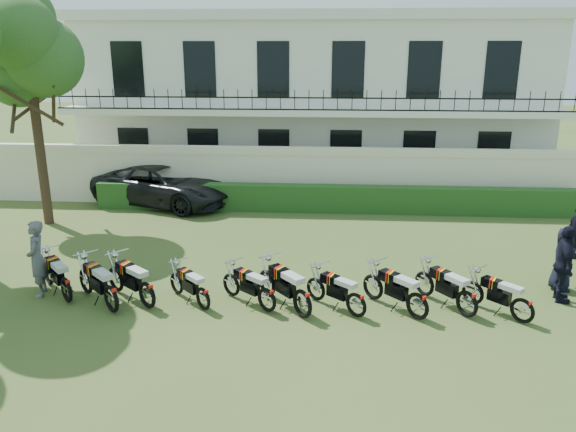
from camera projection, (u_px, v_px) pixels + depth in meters
name	position (u px, v px, depth m)	size (l,w,h in m)	color
ground	(295.00, 289.00, 14.40)	(100.00, 100.00, 0.00)	#324F1F
perimeter_wall	(308.00, 176.00, 21.71)	(30.00, 0.35, 2.30)	beige
hedge	(333.00, 199.00, 21.07)	(18.00, 0.60, 1.00)	#244418
building	(313.00, 97.00, 26.67)	(20.40, 9.60, 7.40)	white
tree_west_near	(28.00, 49.00, 18.10)	(3.40, 3.20, 7.90)	#473323
motorcycle_0	(66.00, 284.00, 13.47)	(1.44, 1.50, 1.08)	black
motorcycle_1	(111.00, 292.00, 12.93)	(1.57, 1.51, 1.13)	black
motorcycle_2	(147.00, 289.00, 13.16)	(1.64, 1.36, 1.11)	black
motorcycle_3	(203.00, 293.00, 13.08)	(1.31, 1.29, 0.96)	black
motorcycle_4	(267.00, 294.00, 12.99)	(1.48, 1.24, 1.00)	black
motorcycle_5	(302.00, 297.00, 12.68)	(1.43, 1.68, 1.15)	black
motorcycle_6	(356.00, 299.00, 12.73)	(1.43, 1.27, 1.00)	black
motorcycle_7	(418.00, 300.00, 12.61)	(1.42, 1.53, 1.09)	black
motorcycle_8	(468.00, 298.00, 12.74)	(1.23, 1.65, 1.07)	black
motorcycle_9	(523.00, 305.00, 12.46)	(1.34, 1.38, 1.00)	black
suv	(164.00, 185.00, 21.97)	(2.60, 5.64, 1.57)	black
inspector	(37.00, 259.00, 13.79)	(0.70, 0.46, 1.92)	#5E5D63
officer_2	(564.00, 264.00, 13.44)	(1.13, 0.47, 1.92)	black
officer_3	(563.00, 259.00, 14.14)	(0.81, 0.52, 1.65)	black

